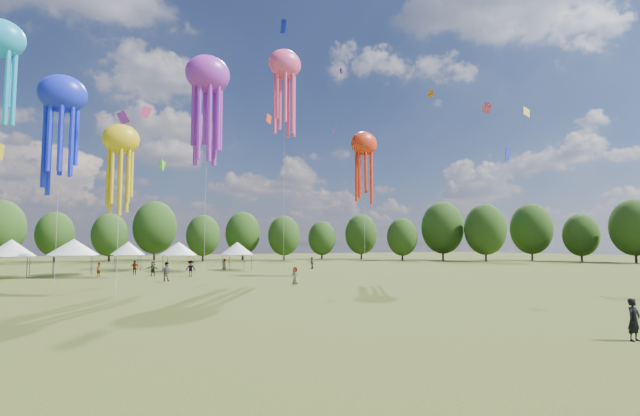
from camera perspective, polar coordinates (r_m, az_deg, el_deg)
name	(u,v)px	position (r m, az deg, el deg)	size (l,w,h in m)	color
ground	(475,363)	(16.07, 18.58, -17.64)	(300.00, 300.00, 0.00)	#384416
observer_main	(634,320)	(21.93, 34.28, -11.34)	(0.59, 0.39, 1.62)	black
spectator_near	(166,272)	(48.74, -18.48, -7.46)	(0.94, 0.73, 1.93)	gray
spectators_far	(207,267)	(58.14, -13.79, -7.15)	(29.39, 27.67, 1.83)	gray
festival_tents	(124,248)	(64.73, -23.05, -4.58)	(31.70, 12.30, 4.31)	#47474C
show_kites	(185,94)	(56.09, -16.36, 13.38)	(40.53, 27.22, 32.12)	#1A29EE
small_kites	(178,25)	(62.13, -17.18, 20.80)	(74.88, 57.70, 46.56)	#1A29EE
treeline	(131,225)	(73.75, -22.29, -1.92)	(201.57, 95.24, 13.43)	#38281C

